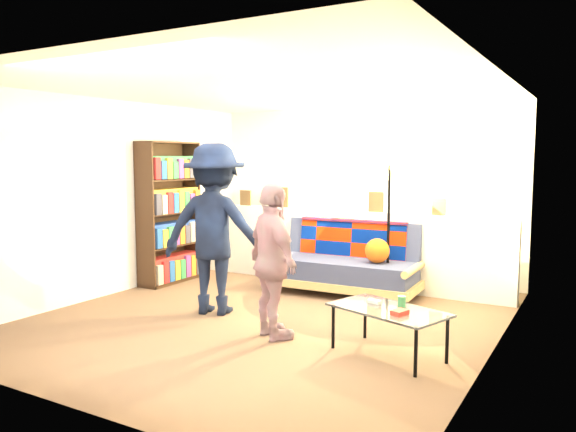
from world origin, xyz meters
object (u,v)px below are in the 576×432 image
object	(u,v)px
person_left	(215,229)
person_right	(273,262)
floor_lamp	(391,200)
coffee_table	(389,312)
futon_sofa	(347,263)
bookshelf	(169,217)

from	to	relation	value
person_left	person_right	size ratio (longest dim) A/B	1.26
floor_lamp	coffee_table	bearing A→B (deg)	-70.54
futon_sofa	person_left	xyz separation A→B (m)	(-0.89, -1.55, 0.55)
coffee_table	floor_lamp	world-z (taller)	floor_lamp
futon_sofa	floor_lamp	world-z (taller)	floor_lamp
bookshelf	floor_lamp	xyz separation A→B (m)	(2.89, 0.65, 0.30)
futon_sofa	bookshelf	xyz separation A→B (m)	(-2.34, -0.64, 0.51)
floor_lamp	bookshelf	bearing A→B (deg)	-167.36
futon_sofa	bookshelf	bearing A→B (deg)	-164.73
futon_sofa	coffee_table	size ratio (longest dim) A/B	1.72
coffee_table	person_left	world-z (taller)	person_left
futon_sofa	person_right	world-z (taller)	person_right
bookshelf	person_right	bearing A→B (deg)	-28.75
bookshelf	person_right	size ratio (longest dim) A/B	1.30
futon_sofa	person_left	size ratio (longest dim) A/B	1.03
coffee_table	floor_lamp	bearing A→B (deg)	109.46
person_left	coffee_table	bearing A→B (deg)	154.09
bookshelf	floor_lamp	distance (m)	2.98
futon_sofa	bookshelf	distance (m)	2.48
bookshelf	coffee_table	bearing A→B (deg)	-19.51
person_left	futon_sofa	bearing A→B (deg)	-136.18
futon_sofa	person_right	size ratio (longest dim) A/B	1.30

